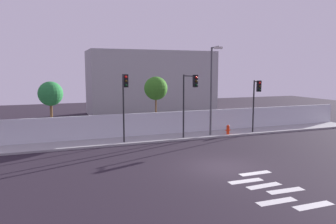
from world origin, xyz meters
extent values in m
plane|color=black|center=(0.00, 0.00, 0.00)|extent=(80.00, 80.00, 0.00)
cube|color=#989898|center=(0.00, 8.20, 0.07)|extent=(36.00, 2.40, 0.15)
cube|color=silver|center=(0.00, 9.49, 1.05)|extent=(36.00, 0.18, 1.80)
cube|color=silver|center=(0.80, -5.80, 0.00)|extent=(1.80, 0.44, 0.01)
cube|color=silver|center=(-0.30, -4.95, 0.00)|extent=(1.80, 0.46, 0.01)
cube|color=silver|center=(0.89, -4.10, 0.00)|extent=(1.81, 0.51, 0.01)
cube|color=silver|center=(0.36, -3.25, 0.00)|extent=(1.82, 0.52, 0.01)
cube|color=silver|center=(-0.07, -2.40, 0.00)|extent=(1.81, 0.47, 0.01)
cube|color=silver|center=(1.09, -1.55, 0.00)|extent=(1.80, 0.45, 0.01)
cylinder|color=black|center=(7.32, 7.55, 2.34)|extent=(0.12, 0.12, 4.39)
cylinder|color=black|center=(7.25, 7.14, 4.44)|extent=(0.20, 0.83, 0.08)
cube|color=black|center=(7.19, 6.73, 4.09)|extent=(0.37, 0.25, 0.90)
sphere|color=red|center=(7.18, 6.61, 4.36)|extent=(0.18, 0.18, 0.18)
sphere|color=#33260A|center=(7.18, 6.61, 4.08)|extent=(0.18, 0.18, 0.18)
sphere|color=black|center=(7.18, 6.61, 3.80)|extent=(0.18, 0.18, 0.18)
cylinder|color=black|center=(0.90, 7.55, 2.59)|extent=(0.12, 0.12, 4.89)
cylinder|color=black|center=(1.03, 6.79, 4.94)|extent=(0.33, 1.54, 0.08)
cube|color=black|center=(1.16, 6.02, 4.59)|extent=(0.37, 0.25, 0.90)
sphere|color=red|center=(1.18, 5.90, 4.86)|extent=(0.18, 0.18, 0.18)
sphere|color=#33260A|center=(1.18, 5.90, 4.58)|extent=(0.18, 0.18, 0.18)
sphere|color=black|center=(1.18, 5.90, 4.30)|extent=(0.18, 0.18, 0.18)
cylinder|color=black|center=(-3.81, 7.55, 2.62)|extent=(0.12, 0.12, 4.94)
cylinder|color=black|center=(-3.82, 7.13, 4.99)|extent=(0.08, 0.83, 0.08)
cube|color=black|center=(-3.82, 6.72, 4.64)|extent=(0.34, 0.20, 0.90)
sphere|color=red|center=(-3.82, 6.60, 4.91)|extent=(0.18, 0.18, 0.18)
sphere|color=#33260A|center=(-3.82, 6.60, 4.63)|extent=(0.18, 0.18, 0.18)
sphere|color=black|center=(-3.82, 6.60, 4.35)|extent=(0.18, 0.18, 0.18)
cylinder|color=#4C4C51|center=(3.38, 7.75, 3.66)|extent=(0.16, 0.16, 7.02)
cylinder|color=#4C4C51|center=(3.27, 7.03, 7.12)|extent=(0.33, 1.45, 0.10)
cube|color=beige|center=(3.16, 6.31, 7.02)|extent=(0.63, 0.33, 0.16)
cylinder|color=red|center=(4.83, 7.43, 0.45)|extent=(0.24, 0.24, 0.61)
sphere|color=red|center=(4.83, 7.43, 0.80)|extent=(0.26, 0.26, 0.26)
cylinder|color=red|center=(4.66, 7.43, 0.48)|extent=(0.10, 0.09, 0.09)
cylinder|color=red|center=(5.00, 7.43, 0.48)|extent=(0.10, 0.09, 0.09)
cylinder|color=brown|center=(-8.70, 10.54, 1.56)|extent=(0.20, 0.20, 3.11)
sphere|color=#257936|center=(-8.70, 10.54, 3.62)|extent=(1.84, 1.84, 1.84)
cylinder|color=brown|center=(-0.35, 10.54, 1.66)|extent=(0.15, 0.15, 3.31)
sphere|color=#34751F|center=(-0.35, 10.54, 3.86)|extent=(1.98, 1.98, 1.98)
cube|color=#9B9B9B|center=(3.39, 23.49, 3.86)|extent=(15.50, 6.00, 7.71)
camera|label=1|loc=(-8.93, -15.26, 5.34)|focal=34.56mm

